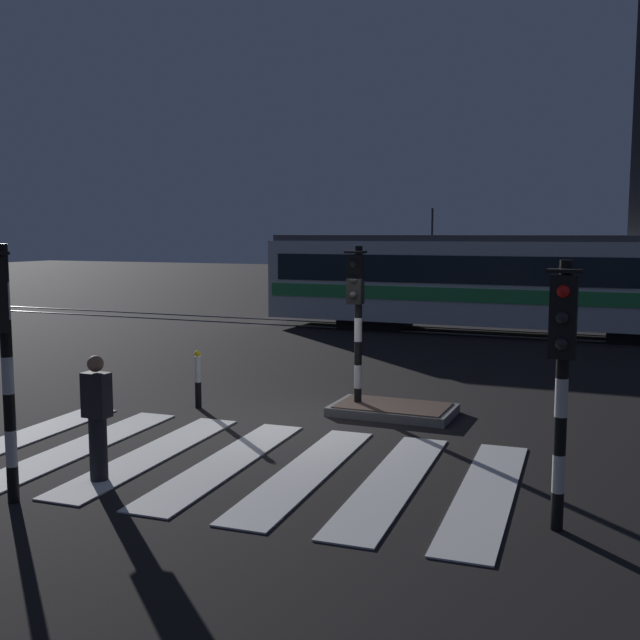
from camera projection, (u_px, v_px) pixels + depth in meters
name	position (u px, v px, depth m)	size (l,w,h in m)	color
ground_plane	(292.00, 426.00, 12.96)	(120.00, 120.00, 0.00)	black
rail_near	(454.00, 334.00, 24.67)	(80.00, 0.12, 0.03)	#59595E
rail_far	(463.00, 329.00, 25.99)	(80.00, 0.12, 0.03)	#59595E
crosswalk_zebra	(226.00, 462.00, 10.86)	(8.36, 4.78, 0.02)	silver
traffic_island	(393.00, 410.00, 13.77)	(2.21, 1.30, 0.18)	slate
traffic_light_corner_near_right	(562.00, 356.00, 8.11)	(0.36, 0.42, 3.03)	black
traffic_light_median_centre	(357.00, 304.00, 13.70)	(0.36, 0.42, 3.08)	black
traffic_light_kerb_mid_left	(0.00, 335.00, 8.96)	(0.36, 0.42, 3.19)	black
tram	(502.00, 281.00, 24.58)	(16.09, 2.58, 4.15)	silver
pedestrian_waiting_at_kerb	(97.00, 417.00, 9.98)	(0.36, 0.24, 1.71)	black
bollard_island_edge	(198.00, 379.00, 14.22)	(0.12, 0.12, 1.11)	black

